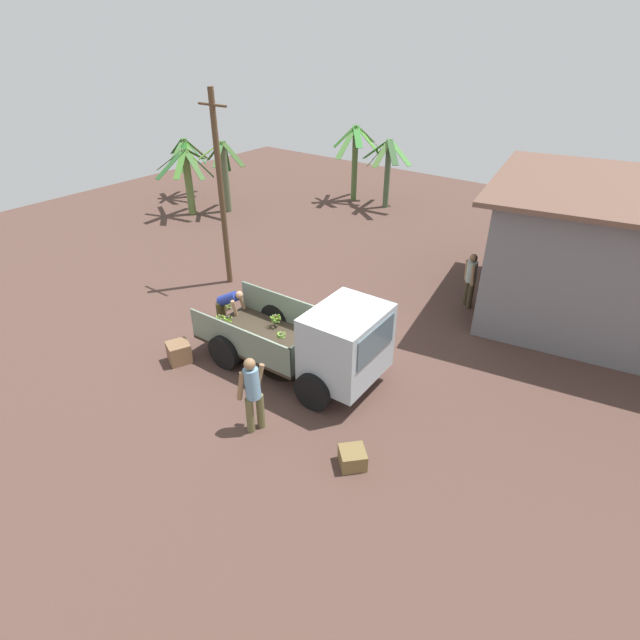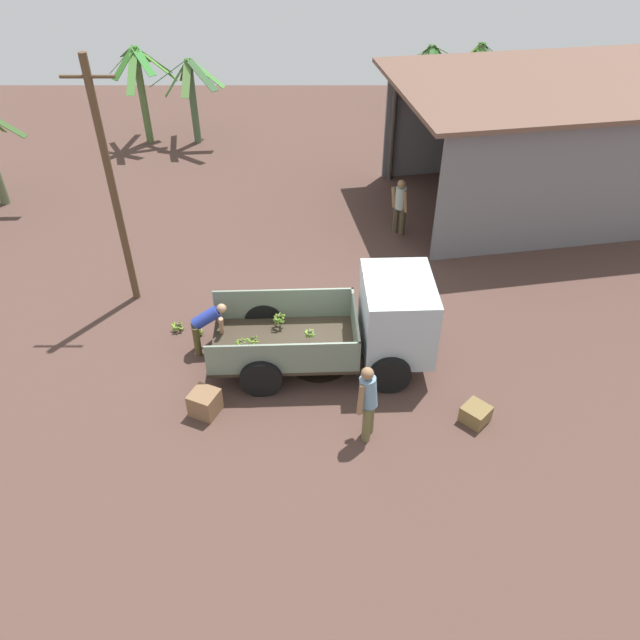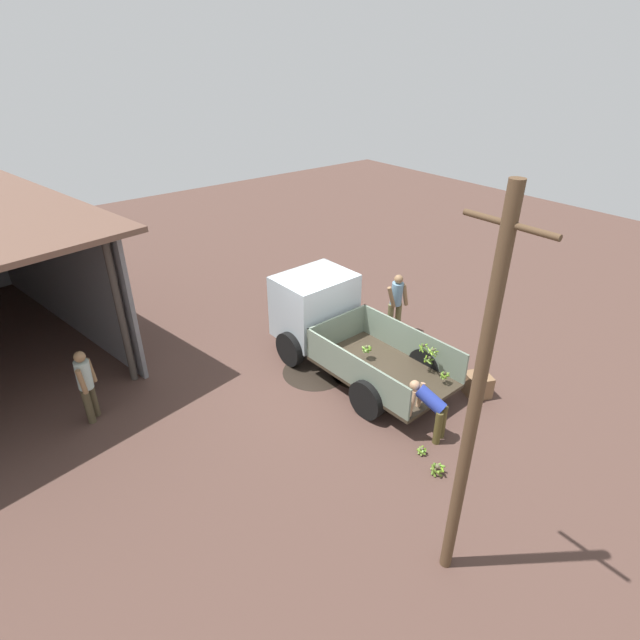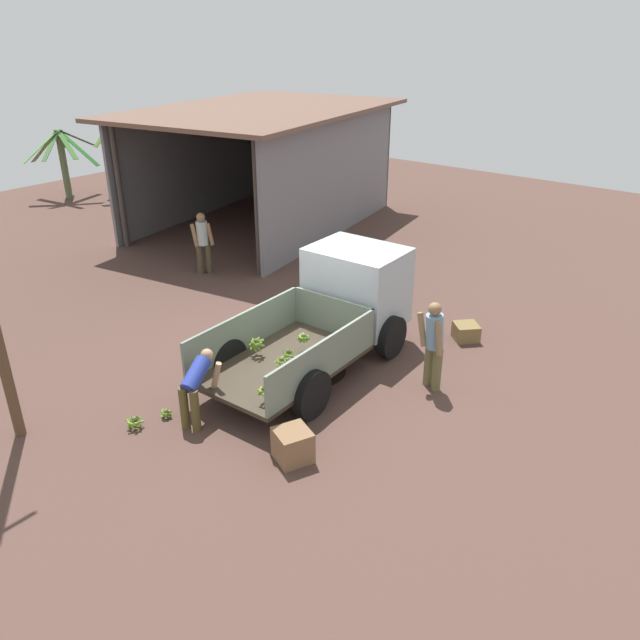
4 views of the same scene
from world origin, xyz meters
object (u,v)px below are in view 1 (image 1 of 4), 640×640
object	(u,v)px
utility_pole	(221,191)
person_bystander_near_shed	(471,278)
person_foreground_visitor	(253,391)
wooden_crate_1	(353,458)
cargo_truck	(328,343)
person_worker_loading	(228,304)
banana_bunch_on_ground_1	(236,313)
wooden_crate_0	(179,352)
banana_bunch_on_ground_0	(227,305)

from	to	relation	value
utility_pole	person_bystander_near_shed	bearing A→B (deg)	24.61
person_foreground_visitor	wooden_crate_1	bearing A→B (deg)	-150.37
cargo_truck	person_bystander_near_shed	world-z (taller)	cargo_truck
person_worker_loading	banana_bunch_on_ground_1	size ratio (longest dim) A/B	5.78
person_worker_loading	cargo_truck	bearing A→B (deg)	-21.02
banana_bunch_on_ground_1	utility_pole	bearing A→B (deg)	140.21
wooden_crate_0	wooden_crate_1	bearing A→B (deg)	-2.41
person_worker_loading	wooden_crate_0	xyz separation A→B (m)	(0.20, -1.87, -0.45)
utility_pole	banana_bunch_on_ground_0	size ratio (longest dim) A/B	19.91
person_foreground_visitor	banana_bunch_on_ground_0	bearing A→B (deg)	-17.39
utility_pole	banana_bunch_on_ground_1	world-z (taller)	utility_pole
utility_pole	wooden_crate_1	distance (m)	8.93
person_foreground_visitor	wooden_crate_0	world-z (taller)	person_foreground_visitor
person_worker_loading	banana_bunch_on_ground_0	xyz separation A→B (m)	(-0.80, 0.65, -0.58)
banana_bunch_on_ground_0	person_bystander_near_shed	bearing A→B (deg)	38.74
cargo_truck	banana_bunch_on_ground_0	distance (m)	4.53
banana_bunch_on_ground_0	banana_bunch_on_ground_1	distance (m)	0.53
utility_pole	banana_bunch_on_ground_1	xyz separation A→B (m)	(1.75, -1.46, -2.84)
wooden_crate_0	wooden_crate_1	xyz separation A→B (m)	(5.22, -0.22, -0.08)
cargo_truck	person_foreground_visitor	size ratio (longest dim) A/B	2.76
person_worker_loading	wooden_crate_0	bearing A→B (deg)	-99.82
person_foreground_visitor	cargo_truck	bearing A→B (deg)	-76.32
person_bystander_near_shed	utility_pole	bearing A→B (deg)	-24.95
banana_bunch_on_ground_0	wooden_crate_0	distance (m)	2.72
cargo_truck	wooden_crate_0	distance (m)	3.76
utility_pole	banana_bunch_on_ground_1	distance (m)	3.64
wooden_crate_0	banana_bunch_on_ground_0	bearing A→B (deg)	111.56
person_worker_loading	person_bystander_near_shed	distance (m)	6.83
utility_pole	banana_bunch_on_ground_0	world-z (taller)	utility_pole
person_foreground_visitor	person_worker_loading	xyz separation A→B (m)	(-3.30, 2.46, -0.23)
cargo_truck	utility_pole	bearing A→B (deg)	155.64
wooden_crate_0	person_bystander_near_shed	bearing A→B (deg)	57.22
wooden_crate_0	person_worker_loading	bearing A→B (deg)	96.09
person_worker_loading	banana_bunch_on_ground_1	xyz separation A→B (m)	(-0.29, 0.49, -0.62)
utility_pole	wooden_crate_1	xyz separation A→B (m)	(7.47, -4.05, -2.75)
person_worker_loading	banana_bunch_on_ground_1	world-z (taller)	person_worker_loading
utility_pole	person_worker_loading	distance (m)	3.59
person_bystander_near_shed	banana_bunch_on_ground_1	xyz separation A→B (m)	(-4.92, -4.52, -0.82)
banana_bunch_on_ground_0	cargo_truck	bearing A→B (deg)	-12.63
cargo_truck	wooden_crate_1	bearing A→B (deg)	-45.36
cargo_truck	person_foreground_visitor	bearing A→B (deg)	-98.40
utility_pole	person_bystander_near_shed	size ratio (longest dim) A/B	3.49
banana_bunch_on_ground_0	wooden_crate_1	xyz separation A→B (m)	(6.22, -2.75, 0.05)
cargo_truck	wooden_crate_1	size ratio (longest dim) A/B	9.80
person_worker_loading	wooden_crate_0	size ratio (longest dim) A/B	2.28
person_foreground_visitor	utility_pole	bearing A→B (deg)	-19.71
person_foreground_visitor	wooden_crate_0	bearing A→B (deg)	9.13
person_bystander_near_shed	wooden_crate_1	distance (m)	7.19
person_bystander_near_shed	wooden_crate_0	bearing A→B (deg)	7.66
banana_bunch_on_ground_0	wooden_crate_1	size ratio (longest dim) A/B	0.61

